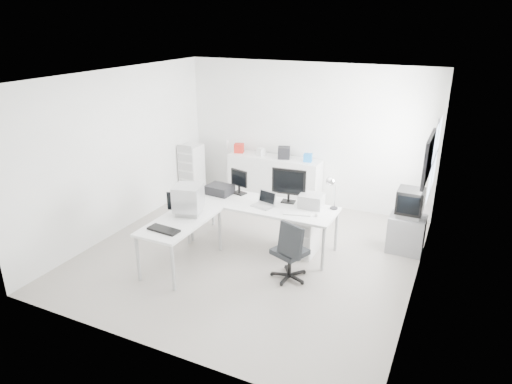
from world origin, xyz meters
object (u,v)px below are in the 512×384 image
at_px(inkjet_printer, 220,190).
at_px(filing_cabinet, 192,170).
at_px(lcd_monitor_large, 289,185).
at_px(tv_cabinet, 406,234).
at_px(laptop, 263,199).
at_px(office_chair, 290,249).
at_px(crt_monitor, 188,199).
at_px(drawer_pedestal, 303,236).
at_px(sideboard, 274,179).
at_px(main_desk, 262,225).
at_px(side_desk, 181,243).
at_px(lcd_monitor_small, 239,182).
at_px(laser_printer, 311,201).
at_px(crt_tv, 410,203).

height_order(inkjet_printer, filing_cabinet, filing_cabinet).
relative_size(lcd_monitor_large, filing_cabinet, 0.53).
bearing_deg(tv_cabinet, laptop, -156.44).
height_order(laptop, office_chair, laptop).
xyz_separation_m(lcd_monitor_large, crt_monitor, (-1.20, -1.10, -0.05)).
relative_size(drawer_pedestal, laptop, 1.58).
bearing_deg(sideboard, inkjet_printer, -98.00).
bearing_deg(crt_monitor, office_chair, -12.05).
relative_size(tv_cabinet, filing_cabinet, 0.56).
distance_m(main_desk, laptop, 0.51).
relative_size(drawer_pedestal, crt_monitor, 1.23).
height_order(side_desk, office_chair, office_chair).
distance_m(lcd_monitor_small, office_chair, 1.74).
xyz_separation_m(office_chair, sideboard, (-1.38, 2.65, -0.00)).
bearing_deg(sideboard, lcd_monitor_small, -88.32).
distance_m(side_desk, drawer_pedestal, 1.93).
bearing_deg(lcd_monitor_large, side_desk, -137.39).
bearing_deg(lcd_monitor_small, lcd_monitor_large, 14.87).
bearing_deg(office_chair, tv_cabinet, 70.54).
relative_size(side_desk, laser_printer, 3.80).
xyz_separation_m(laptop, laser_printer, (0.70, 0.32, -0.02)).
distance_m(main_desk, sideboard, 1.99).
height_order(lcd_monitor_small, laptop, lcd_monitor_small).
bearing_deg(sideboard, drawer_pedestal, -54.80).
xyz_separation_m(side_desk, crt_tv, (3.03, 1.93, 0.46)).
distance_m(laptop, tv_cabinet, 2.39).
height_order(drawer_pedestal, sideboard, sideboard).
relative_size(main_desk, office_chair, 2.52).
distance_m(lcd_monitor_small, crt_tv, 2.79).
distance_m(main_desk, tv_cabinet, 2.33).
distance_m(laser_printer, office_chair, 1.05).
relative_size(inkjet_printer, filing_cabinet, 0.39).
relative_size(inkjet_printer, crt_tv, 0.85).
relative_size(lcd_monitor_large, crt_monitor, 1.20).
distance_m(main_desk, lcd_monitor_small, 0.84).
bearing_deg(lcd_monitor_small, tv_cabinet, 26.82).
height_order(inkjet_printer, crt_tv, crt_tv).
relative_size(laser_printer, crt_monitor, 0.76).
bearing_deg(inkjet_printer, sideboard, 87.21).
xyz_separation_m(laser_printer, office_chair, (0.03, -0.98, -0.38)).
height_order(side_desk, inkjet_printer, inkjet_printer).
xyz_separation_m(drawer_pedestal, office_chair, (0.08, -0.81, 0.18)).
relative_size(main_desk, lcd_monitor_large, 4.12).
xyz_separation_m(lcd_monitor_small, crt_tv, (2.73, 0.58, -0.13)).
height_order(side_desk, tv_cabinet, side_desk).
bearing_deg(lcd_monitor_small, crt_monitor, -90.38).
bearing_deg(main_desk, laser_printer, 16.35).
distance_m(side_desk, filing_cabinet, 2.99).
relative_size(lcd_monitor_small, lcd_monitor_large, 0.72).
height_order(lcd_monitor_large, office_chair, lcd_monitor_large).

